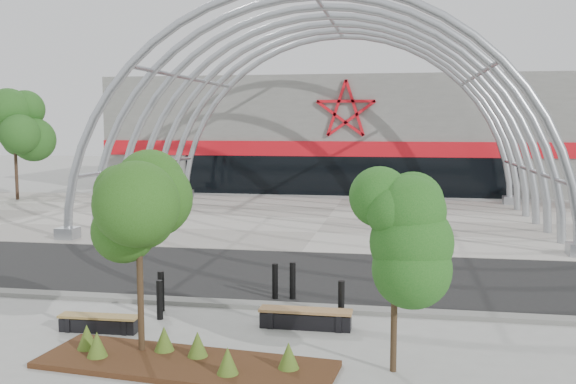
% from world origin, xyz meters
% --- Properties ---
extents(ground, '(140.00, 140.00, 0.00)m').
position_xyz_m(ground, '(0.00, 0.00, 0.00)').
color(ground, gray).
rests_on(ground, ground).
extents(road, '(140.00, 7.00, 0.02)m').
position_xyz_m(road, '(0.00, 3.50, 0.01)').
color(road, black).
rests_on(road, ground).
extents(forecourt, '(60.00, 17.00, 0.04)m').
position_xyz_m(forecourt, '(0.00, 15.50, 0.02)').
color(forecourt, gray).
rests_on(forecourt, ground).
extents(kerb, '(60.00, 0.50, 0.12)m').
position_xyz_m(kerb, '(0.00, -0.25, 0.06)').
color(kerb, slate).
rests_on(kerb, ground).
extents(arena_building, '(34.00, 15.24, 8.00)m').
position_xyz_m(arena_building, '(0.00, 33.45, 3.99)').
color(arena_building, slate).
rests_on(arena_building, ground).
extents(vault_canopy, '(20.80, 15.80, 20.36)m').
position_xyz_m(vault_canopy, '(0.00, 15.50, 0.02)').
color(vault_canopy, '#A3A8AE').
rests_on(vault_canopy, ground).
extents(planting_bed, '(6.13, 2.44, 0.63)m').
position_xyz_m(planting_bed, '(-0.65, -4.51, 0.15)').
color(planting_bed, black).
rests_on(planting_bed, ground).
extents(street_tree_0, '(1.81, 1.81, 4.13)m').
position_xyz_m(street_tree_0, '(-1.69, -4.06, 2.97)').
color(street_tree_0, '#312311').
rests_on(street_tree_0, ground).
extents(street_tree_1, '(1.57, 1.57, 3.71)m').
position_xyz_m(street_tree_1, '(3.50, -4.04, 2.67)').
color(street_tree_1, black).
rests_on(street_tree_1, ground).
extents(bench_0, '(1.88, 0.46, 0.39)m').
position_xyz_m(bench_0, '(-3.27, -2.81, 0.19)').
color(bench_0, black).
rests_on(bench_0, ground).
extents(bench_1, '(2.20, 0.49, 0.46)m').
position_xyz_m(bench_1, '(1.42, -1.73, 0.22)').
color(bench_1, black).
rests_on(bench_1, ground).
extents(bollard_0, '(0.17, 0.17, 1.04)m').
position_xyz_m(bollard_0, '(-2.44, -0.99, 0.52)').
color(bollard_0, black).
rests_on(bollard_0, ground).
extents(bollard_1, '(0.16, 0.16, 0.98)m').
position_xyz_m(bollard_1, '(-2.22, -1.66, 0.49)').
color(bollard_1, black).
rests_on(bollard_1, ground).
extents(bollard_2, '(0.17, 0.17, 1.03)m').
position_xyz_m(bollard_2, '(0.71, 0.66, 0.52)').
color(bollard_2, black).
rests_on(bollard_2, ground).
extents(bollard_3, '(0.16, 0.16, 0.99)m').
position_xyz_m(bollard_3, '(0.23, 0.61, 0.50)').
color(bollard_3, black).
rests_on(bollard_3, ground).
extents(bollard_4, '(0.16, 0.16, 1.00)m').
position_xyz_m(bollard_4, '(2.20, -1.01, 0.50)').
color(bollard_4, black).
rests_on(bollard_4, ground).
extents(bg_tree_0, '(3.00, 3.00, 6.45)m').
position_xyz_m(bg_tree_0, '(-20.00, 20.00, 4.64)').
color(bg_tree_0, black).
rests_on(bg_tree_0, ground).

